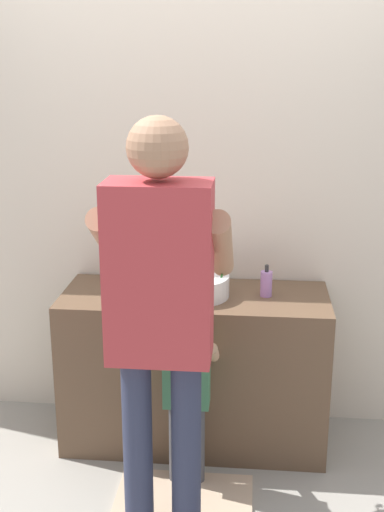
{
  "coord_description": "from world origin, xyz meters",
  "views": [
    {
      "loc": [
        0.29,
        -2.9,
        2.01
      ],
      "look_at": [
        0.0,
        0.15,
        1.08
      ],
      "focal_mm": 46.81,
      "sensor_mm": 36.0,
      "label": 1
    }
  ],
  "objects_px": {
    "soap_bottle": "(266,283)",
    "adult_parent": "(160,298)",
    "toothbrush_cup": "(135,281)",
    "child_toddler": "(187,379)"
  },
  "relations": [
    {
      "from": "toothbrush_cup",
      "to": "adult_parent",
      "type": "distance_m",
      "value": 0.81
    },
    {
      "from": "soap_bottle",
      "to": "adult_parent",
      "type": "relative_size",
      "value": 0.09
    },
    {
      "from": "child_toddler",
      "to": "adult_parent",
      "type": "bearing_deg",
      "value": -102.06
    },
    {
      "from": "toothbrush_cup",
      "to": "soap_bottle",
      "type": "xyz_separation_m",
      "value": [
        0.67,
        -0.01,
        0.01
      ]
    },
    {
      "from": "child_toddler",
      "to": "soap_bottle",
      "type": "bearing_deg",
      "value": 48.72
    },
    {
      "from": "child_toddler",
      "to": "adult_parent",
      "type": "height_order",
      "value": "adult_parent"
    },
    {
      "from": "toothbrush_cup",
      "to": "adult_parent",
      "type": "relative_size",
      "value": 0.12
    },
    {
      "from": "soap_bottle",
      "to": "adult_parent",
      "type": "height_order",
      "value": "adult_parent"
    },
    {
      "from": "soap_bottle",
      "to": "child_toddler",
      "type": "relative_size",
      "value": 0.18
    },
    {
      "from": "soap_bottle",
      "to": "toothbrush_cup",
      "type": "bearing_deg",
      "value": 179.27
    }
  ]
}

